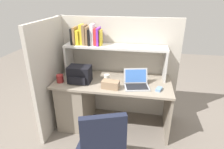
% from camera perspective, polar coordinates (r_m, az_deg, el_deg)
% --- Properties ---
extents(ground_plane, '(8.00, 8.00, 0.00)m').
position_cam_1_polar(ground_plane, '(3.00, 0.17, -14.68)').
color(ground_plane, slate).
extents(desk, '(1.60, 0.70, 0.73)m').
position_cam_1_polar(desk, '(2.86, -7.60, -7.30)').
color(desk, gray).
rests_on(desk, ground_plane).
extents(cubicle_partition_rear, '(1.84, 0.05, 1.55)m').
position_cam_1_polar(cubicle_partition_rear, '(2.94, 1.46, 1.93)').
color(cubicle_partition_rear, '#BCB5A8').
rests_on(cubicle_partition_rear, ground_plane).
extents(cubicle_partition_left, '(0.05, 1.06, 1.55)m').
position_cam_1_polar(cubicle_partition_left, '(2.82, -17.29, -0.21)').
color(cubicle_partition_left, '#BCB5A8').
rests_on(cubicle_partition_left, ground_plane).
extents(overhead_hutch, '(1.44, 0.28, 0.45)m').
position_cam_1_polar(overhead_hutch, '(2.68, 0.94, 6.67)').
color(overhead_hutch, beige).
rests_on(overhead_hutch, desk).
extents(reference_books_on_shelf, '(0.43, 0.19, 0.29)m').
position_cam_1_polar(reference_books_on_shelf, '(2.71, -7.69, 11.53)').
color(reference_books_on_shelf, black).
rests_on(reference_books_on_shelf, overhead_hutch).
extents(laptop, '(0.36, 0.33, 0.22)m').
position_cam_1_polar(laptop, '(2.47, 7.35, -2.52)').
color(laptop, '#B7BABF').
rests_on(laptop, desk).
extents(backpack, '(0.30, 0.22, 0.23)m').
position_cam_1_polar(backpack, '(2.59, -9.75, 0.01)').
color(backpack, black).
rests_on(backpack, desk).
extents(computer_mouse, '(0.09, 0.12, 0.03)m').
position_cam_1_polar(computer_mouse, '(2.44, 14.02, -4.29)').
color(computer_mouse, '#7299C6').
rests_on(computer_mouse, desk).
extents(paper_cup, '(0.08, 0.08, 0.10)m').
position_cam_1_polar(paper_cup, '(2.59, -1.60, -1.04)').
color(paper_cup, white).
rests_on(paper_cup, desk).
extents(tissue_box, '(0.23, 0.14, 0.10)m').
position_cam_1_polar(tissue_box, '(2.41, -0.44, -3.03)').
color(tissue_box, '#9E7F60').
rests_on(tissue_box, desk).
extents(snack_canister, '(0.10, 0.10, 0.10)m').
position_cam_1_polar(snack_canister, '(2.67, -15.42, -1.17)').
color(snack_canister, maroon).
rests_on(snack_canister, desk).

